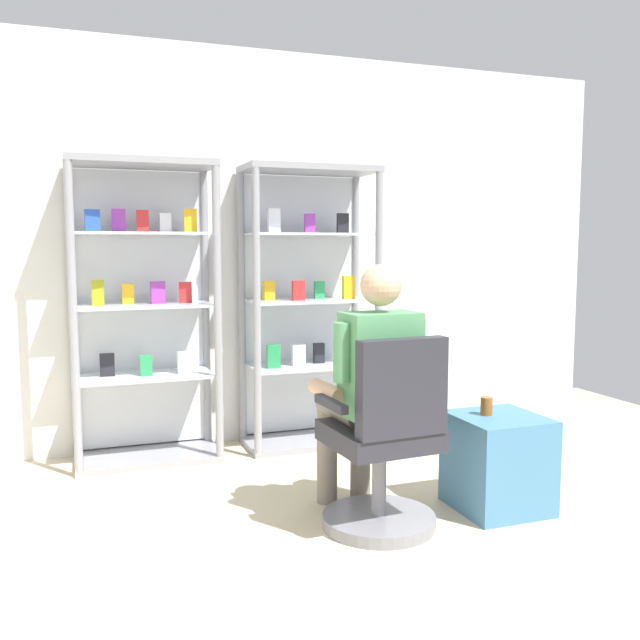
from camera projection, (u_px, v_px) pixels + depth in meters
name	position (u px, v px, depth m)	size (l,w,h in m)	color
back_wall	(220.00, 249.00, 4.80)	(6.00, 0.10, 2.70)	silver
display_cabinet_left	(143.00, 310.00, 4.43)	(0.90, 0.45, 1.90)	gray
display_cabinet_right	(307.00, 306.00, 4.81)	(0.90, 0.45, 1.90)	gray
office_chair	(385.00, 451.00, 3.34)	(0.58, 0.56, 0.96)	slate
seated_shopkeeper	(370.00, 380.00, 3.45)	(0.50, 0.58, 1.29)	slate
storage_crate	(498.00, 462.00, 3.64)	(0.44, 0.45, 0.50)	teal
tea_glass	(486.00, 406.00, 3.63)	(0.06, 0.06, 0.10)	brown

